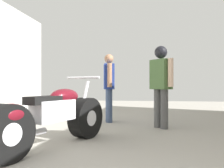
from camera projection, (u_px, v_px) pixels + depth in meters
The scene contains 4 objects.
ground_plane at pixel (117, 134), 4.23m from camera, with size 17.98×17.98×0.00m, color #9E998E.
motorcycle_maroon_cruiser at pixel (51, 118), 3.26m from camera, with size 1.07×2.07×1.00m.
mechanic_in_blue at pixel (109, 84), 5.64m from camera, with size 0.31×0.64×1.59m.
mechanic_with_helmet at pixel (161, 79), 4.82m from camera, with size 0.49×0.57×1.65m.
Camera 1 is at (0.49, -0.47, 0.86)m, focal length 38.55 mm.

